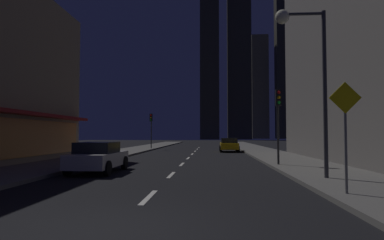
{
  "coord_description": "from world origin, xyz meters",
  "views": [
    {
      "loc": [
        1.82,
        -6.2,
        1.8
      ],
      "look_at": [
        0.0,
        23.65,
        3.14
      ],
      "focal_mm": 30.7,
      "sensor_mm": 36.0,
      "label": 1
    }
  ],
  "objects_px": {
    "pedestrian_crossing_sign": "(345,127)",
    "car_parked_near": "(98,157)",
    "street_lamp_right": "(303,51)",
    "car_parked_far": "(229,145)",
    "traffic_light_far_left": "(151,123)",
    "fire_hydrant_far_left": "(112,152)",
    "traffic_light_near_right": "(278,110)"
  },
  "relations": [
    {
      "from": "traffic_light_near_right",
      "to": "traffic_light_far_left",
      "type": "relative_size",
      "value": 1.0
    },
    {
      "from": "street_lamp_right",
      "to": "car_parked_near",
      "type": "bearing_deg",
      "value": 164.65
    },
    {
      "from": "traffic_light_far_left",
      "to": "pedestrian_crossing_sign",
      "type": "relative_size",
      "value": 1.33
    },
    {
      "from": "fire_hydrant_far_left",
      "to": "street_lamp_right",
      "type": "xyz_separation_m",
      "value": [
        11.28,
        -12.14,
        4.61
      ]
    },
    {
      "from": "car_parked_near",
      "to": "pedestrian_crossing_sign",
      "type": "height_order",
      "value": "pedestrian_crossing_sign"
    },
    {
      "from": "car_parked_far",
      "to": "traffic_light_far_left",
      "type": "height_order",
      "value": "traffic_light_far_left"
    },
    {
      "from": "car_parked_near",
      "to": "street_lamp_right",
      "type": "relative_size",
      "value": 0.64
    },
    {
      "from": "fire_hydrant_far_left",
      "to": "pedestrian_crossing_sign",
      "type": "distance_m",
      "value": 19.39
    },
    {
      "from": "pedestrian_crossing_sign",
      "to": "car_parked_near",
      "type": "bearing_deg",
      "value": 147.49
    },
    {
      "from": "traffic_light_near_right",
      "to": "pedestrian_crossing_sign",
      "type": "distance_m",
      "value": 8.95
    },
    {
      "from": "car_parked_far",
      "to": "pedestrian_crossing_sign",
      "type": "bearing_deg",
      "value": -85.44
    },
    {
      "from": "fire_hydrant_far_left",
      "to": "street_lamp_right",
      "type": "height_order",
      "value": "street_lamp_right"
    },
    {
      "from": "traffic_light_near_right",
      "to": "traffic_light_far_left",
      "type": "distance_m",
      "value": 23.41
    },
    {
      "from": "car_parked_near",
      "to": "fire_hydrant_far_left",
      "type": "relative_size",
      "value": 6.48
    },
    {
      "from": "car_parked_near",
      "to": "fire_hydrant_far_left",
      "type": "distance_m",
      "value": 9.95
    },
    {
      "from": "pedestrian_crossing_sign",
      "to": "street_lamp_right",
      "type": "bearing_deg",
      "value": 93.71
    },
    {
      "from": "car_parked_near",
      "to": "car_parked_far",
      "type": "relative_size",
      "value": 1.0
    },
    {
      "from": "traffic_light_far_left",
      "to": "street_lamp_right",
      "type": "height_order",
      "value": "street_lamp_right"
    },
    {
      "from": "street_lamp_right",
      "to": "pedestrian_crossing_sign",
      "type": "distance_m",
      "value": 4.57
    },
    {
      "from": "car_parked_far",
      "to": "traffic_light_far_left",
      "type": "xyz_separation_m",
      "value": [
        -9.1,
        4.46,
        2.45
      ]
    },
    {
      "from": "traffic_light_near_right",
      "to": "pedestrian_crossing_sign",
      "type": "relative_size",
      "value": 1.33
    },
    {
      "from": "traffic_light_near_right",
      "to": "pedestrian_crossing_sign",
      "type": "bearing_deg",
      "value": -89.35
    },
    {
      "from": "car_parked_far",
      "to": "pedestrian_crossing_sign",
      "type": "height_order",
      "value": "pedestrian_crossing_sign"
    },
    {
      "from": "fire_hydrant_far_left",
      "to": "traffic_light_near_right",
      "type": "height_order",
      "value": "traffic_light_near_right"
    },
    {
      "from": "street_lamp_right",
      "to": "pedestrian_crossing_sign",
      "type": "bearing_deg",
      "value": -86.29
    },
    {
      "from": "car_parked_far",
      "to": "traffic_light_near_right",
      "type": "distance_m",
      "value": 16.5
    },
    {
      "from": "car_parked_far",
      "to": "car_parked_near",
      "type": "bearing_deg",
      "value": -110.54
    },
    {
      "from": "traffic_light_near_right",
      "to": "traffic_light_far_left",
      "type": "bearing_deg",
      "value": 118.03
    },
    {
      "from": "pedestrian_crossing_sign",
      "to": "traffic_light_far_left",
      "type": "bearing_deg",
      "value": 110.6
    },
    {
      "from": "fire_hydrant_far_left",
      "to": "traffic_light_far_left",
      "type": "height_order",
      "value": "traffic_light_far_left"
    },
    {
      "from": "street_lamp_right",
      "to": "pedestrian_crossing_sign",
      "type": "xyz_separation_m",
      "value": [
        0.22,
        -3.4,
        -3.05
      ]
    },
    {
      "from": "traffic_light_near_right",
      "to": "pedestrian_crossing_sign",
      "type": "xyz_separation_m",
      "value": [
        0.1,
        -8.88,
        -1.18
      ]
    }
  ]
}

